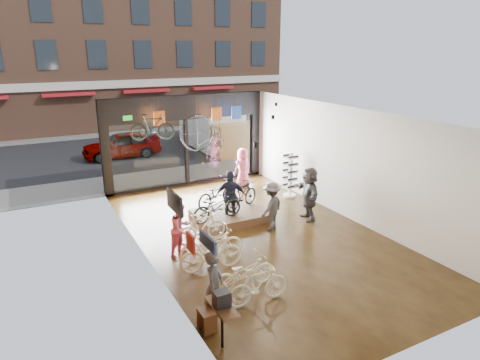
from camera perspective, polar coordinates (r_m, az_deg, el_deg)
ground_plane at (r=13.59m, az=2.25°, el=-7.39°), size 7.00×12.00×0.04m
ceiling at (r=12.49m, az=2.46°, el=8.84°), size 7.00×12.00×0.04m
wall_left at (r=11.63m, az=-12.84°, el=-1.98°), size 0.04×12.00×3.80m
wall_right at (r=14.93m, az=14.13°, el=2.20°), size 0.04×12.00×3.80m
wall_back at (r=8.63m, az=23.14°, el=-9.97°), size 7.00×0.04×3.80m
storefront at (r=18.19m, az=-7.21°, el=5.23°), size 7.00×0.26×3.80m
exit_sign at (r=17.18m, az=-14.77°, el=8.01°), size 0.35×0.06×0.18m
street_road at (r=27.01m, az=-13.91°, el=4.66°), size 30.00×18.00×0.02m
sidewalk_near at (r=19.73m, az=-8.25°, el=0.63°), size 30.00×2.40×0.12m
sidewalk_far at (r=30.83m, az=-15.79°, el=6.17°), size 30.00×2.00×0.12m
opposite_building at (r=32.80m, az=-17.84°, el=18.85°), size 26.00×5.00×14.00m
street_car at (r=23.70m, az=-15.49°, el=4.56°), size 4.06×1.63×1.38m
box_truck at (r=24.27m, az=-2.95°, el=6.92°), size 2.20×6.60×2.60m
floor_bike_1 at (r=10.05m, az=2.45°, el=-13.82°), size 1.55×0.47×0.92m
floor_bike_2 at (r=10.59m, az=0.55°, el=-12.25°), size 1.65×0.60×0.86m
floor_bike_3 at (r=11.36m, az=-3.88°, el=-9.69°), size 1.72×0.65×1.01m
floor_bike_4 at (r=11.91m, az=-3.81°, el=-8.53°), size 1.85×0.84×0.94m
floor_bike_5 at (r=12.95m, az=-5.11°, el=-6.35°), size 1.61×0.53×0.95m
display_platform at (r=14.64m, az=-1.24°, el=-4.79°), size 2.40×1.80×0.30m
display_bike_left at (r=13.74m, az=-3.06°, el=-3.55°), size 1.85×0.84×0.94m
display_bike_mid at (r=14.72m, az=0.26°, el=-2.01°), size 1.67×1.10×0.98m
display_bike_right at (r=14.97m, az=-3.13°, el=-1.74°), size 1.93×1.27×0.96m
customer_0 at (r=9.34m, az=-3.50°, el=-13.94°), size 0.67×0.71×1.63m
customer_1 at (r=12.17m, az=-7.86°, el=-6.49°), size 0.95×0.91×1.55m
customer_2 at (r=14.25m, az=-1.24°, el=-2.23°), size 1.13×0.86×1.78m
customer_3 at (r=13.71m, az=4.22°, el=-3.50°), size 1.19×0.99×1.60m
customer_4 at (r=17.91m, az=0.35°, el=1.65°), size 0.88×0.65×1.66m
customer_5 at (r=14.65m, az=9.18°, el=-1.80°), size 0.95×1.79×1.84m
sunglasses_rack at (r=16.78m, az=6.69°, el=0.56°), size 0.59×0.52×1.72m
wall_merch at (r=8.86m, az=-5.47°, el=-12.22°), size 0.40×2.40×2.60m
penny_farthing at (r=16.48m, az=-4.75°, el=6.20°), size 1.74×0.06×1.39m
hung_bike at (r=15.71m, az=-11.64°, el=6.93°), size 1.64×0.91×0.95m
jersey_left at (r=16.81m, az=-10.70°, el=8.08°), size 0.45×0.03×0.55m
jersey_mid at (r=17.66m, az=-3.13°, el=8.78°), size 0.45×0.03×0.55m
jersey_right at (r=18.06m, az=-0.47°, el=8.99°), size 0.45×0.03×0.55m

